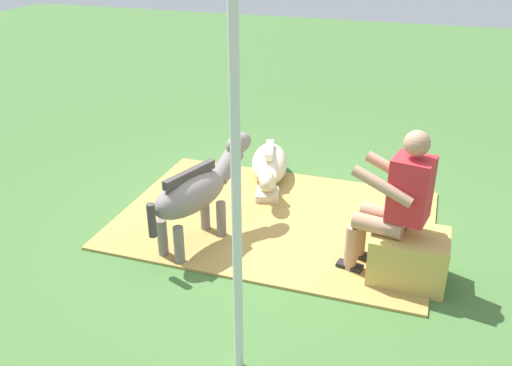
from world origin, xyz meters
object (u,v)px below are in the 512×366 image
object	(u,v)px
pony_standing	(198,190)
pony_lying	(269,166)
hay_bale	(408,257)
person_seated	(395,199)
tent_pole_left	(236,207)

from	to	relation	value
pony_standing	pony_lying	bearing A→B (deg)	-98.86
hay_bale	person_seated	xyz separation A→B (m)	(0.16, -0.02, 0.50)
hay_bale	tent_pole_left	xyz separation A→B (m)	(0.98, 1.37, 1.00)
hay_bale	pony_standing	world-z (taller)	pony_standing
pony_standing	tent_pole_left	xyz separation A→B (m)	(-0.88, 1.36, 0.68)
pony_standing	tent_pole_left	world-z (taller)	tent_pole_left
pony_standing	tent_pole_left	distance (m)	1.76
pony_standing	hay_bale	bearing A→B (deg)	-179.70
pony_lying	tent_pole_left	xyz separation A→B (m)	(-0.65, 2.80, 1.03)
hay_bale	pony_standing	size ratio (longest dim) A/B	0.47
hay_bale	pony_standing	xyz separation A→B (m)	(1.85, 0.01, 0.32)
pony_standing	person_seated	bearing A→B (deg)	-178.96
hay_bale	pony_standing	distance (m)	1.88
pony_lying	pony_standing	bearing A→B (deg)	81.14
pony_standing	tent_pole_left	size ratio (longest dim) A/B	0.54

